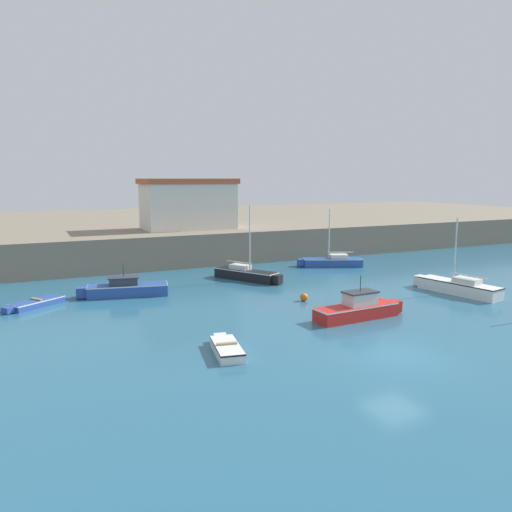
{
  "coord_description": "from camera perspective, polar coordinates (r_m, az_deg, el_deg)",
  "views": [
    {
      "loc": [
        -14.57,
        -16.48,
        7.81
      ],
      "look_at": [
        1.15,
        17.04,
        2.0
      ],
      "focal_mm": 35.0,
      "sensor_mm": 36.0,
      "label": 1
    }
  ],
  "objects": [
    {
      "name": "dinghy_white_1",
      "position": [
        22.85,
        -3.39,
        -10.44
      ],
      "size": [
        1.61,
        3.44,
        0.52
      ],
      "color": "white",
      "rests_on": "ground"
    },
    {
      "name": "quay_seawall",
      "position": [
        63.04,
        -11.65,
        2.95
      ],
      "size": [
        120.0,
        40.0,
        2.92
      ],
      "primitive_type": "cube",
      "color": "gray",
      "rests_on": "ground"
    },
    {
      "name": "motorboat_red_5",
      "position": [
        28.7,
        11.63,
        -5.91
      ],
      "size": [
        5.7,
        1.7,
        2.45
      ],
      "color": "red",
      "rests_on": "ground"
    },
    {
      "name": "sailboat_white_3",
      "position": [
        36.66,
        22.05,
        -3.24
      ],
      "size": [
        2.38,
        6.35,
        5.18
      ],
      "color": "white",
      "rests_on": "ground"
    },
    {
      "name": "dinghy_blue_8",
      "position": [
        33.54,
        -23.92,
        -4.93
      ],
      "size": [
        3.66,
        2.92,
        0.49
      ],
      "color": "#284C9E",
      "rests_on": "ground"
    },
    {
      "name": "motorboat_blue_2",
      "position": [
        34.46,
        -14.71,
        -3.61
      ],
      "size": [
        5.98,
        2.58,
        2.22
      ],
      "color": "#284C9E",
      "rests_on": "ground"
    },
    {
      "name": "mooring_buoy",
      "position": [
        32.2,
        5.5,
        -4.69
      ],
      "size": [
        0.52,
        0.52,
        0.52
      ],
      "primitive_type": "sphere",
      "color": "orange",
      "rests_on": "ground"
    },
    {
      "name": "sailboat_blue_7",
      "position": [
        44.95,
        8.67,
        -0.61
      ],
      "size": [
        5.71,
        3.34,
        5.14
      ],
      "color": "#284C9E",
      "rests_on": "ground"
    },
    {
      "name": "sailboat_black_4",
      "position": [
        38.51,
        -1.09,
        -2.05
      ],
      "size": [
        3.73,
        5.57,
        5.77
      ],
      "color": "black",
      "rests_on": "ground"
    },
    {
      "name": "harbor_shed_near_wharf",
      "position": [
        48.9,
        -7.8,
        5.96
      ],
      "size": [
        8.85,
        5.18,
        4.82
      ],
      "color": "silver",
      "rests_on": "quay_seawall"
    },
    {
      "name": "ground_plane",
      "position": [
        23.35,
        15.67,
        -10.97
      ],
      "size": [
        200.0,
        200.0,
        0.0
      ],
      "primitive_type": "plane",
      "color": "#28607F"
    }
  ]
}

